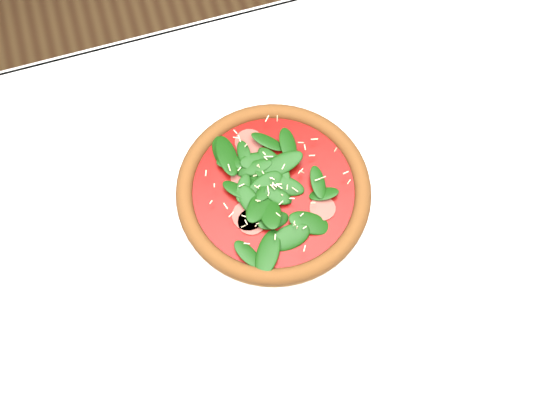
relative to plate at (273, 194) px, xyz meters
name	(u,v)px	position (x,y,z in m)	size (l,w,h in m)	color
ground	(265,337)	(-0.04, -0.07, -0.76)	(6.00, 6.00, 0.00)	brown
dining_table	(260,269)	(-0.04, -0.07, -0.11)	(1.21, 0.81, 0.75)	silver
plate	(273,194)	(0.00, 0.00, 0.00)	(0.32, 0.32, 0.01)	silver
pizza	(274,189)	(0.00, 0.00, 0.02)	(0.28, 0.28, 0.04)	brown
saucer_near	(506,253)	(0.28, -0.18, 0.00)	(0.12, 0.12, 0.01)	silver
saucer_far	(413,81)	(0.26, 0.12, 0.00)	(0.14, 0.14, 0.01)	silver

